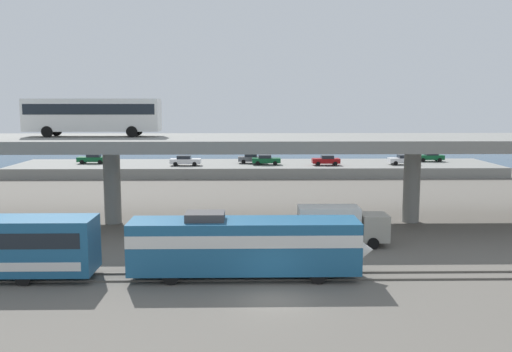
{
  "coord_description": "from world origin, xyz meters",
  "views": [
    {
      "loc": [
        -1.54,
        -29.63,
        10.98
      ],
      "look_at": [
        -0.52,
        24.47,
        3.67
      ],
      "focal_mm": 38.89,
      "sensor_mm": 36.0,
      "label": 1
    }
  ],
  "objects_px": {
    "parked_car_2": "(252,158)",
    "transit_bus_on_overpass": "(93,114)",
    "parked_car_5": "(93,159)",
    "parked_car_0": "(266,160)",
    "parked_car_1": "(403,160)",
    "parked_car_4": "(326,160)",
    "parked_car_3": "(430,157)",
    "parked_car_6": "(185,160)",
    "service_truck_east": "(340,225)",
    "train_locomotive": "(256,243)"
  },
  "relations": [
    {
      "from": "parked_car_2",
      "to": "transit_bus_on_overpass",
      "type": "bearing_deg",
      "value": -113.04
    },
    {
      "from": "parked_car_2",
      "to": "parked_car_5",
      "type": "relative_size",
      "value": 0.97
    },
    {
      "from": "parked_car_0",
      "to": "parked_car_1",
      "type": "height_order",
      "value": "same"
    },
    {
      "from": "parked_car_1",
      "to": "parked_car_4",
      "type": "height_order",
      "value": "same"
    },
    {
      "from": "parked_car_1",
      "to": "parked_car_5",
      "type": "height_order",
      "value": "same"
    },
    {
      "from": "transit_bus_on_overpass",
      "to": "parked_car_2",
      "type": "distance_m",
      "value": 38.28
    },
    {
      "from": "parked_car_3",
      "to": "parked_car_4",
      "type": "distance_m",
      "value": 17.94
    },
    {
      "from": "transit_bus_on_overpass",
      "to": "parked_car_4",
      "type": "distance_m",
      "value": 41.46
    },
    {
      "from": "parked_car_2",
      "to": "parked_car_4",
      "type": "distance_m",
      "value": 11.45
    },
    {
      "from": "parked_car_5",
      "to": "parked_car_4",
      "type": "bearing_deg",
      "value": 175.29
    },
    {
      "from": "parked_car_1",
      "to": "parked_car_6",
      "type": "relative_size",
      "value": 0.94
    },
    {
      "from": "service_truck_east",
      "to": "parked_car_3",
      "type": "relative_size",
      "value": 1.61
    },
    {
      "from": "transit_bus_on_overpass",
      "to": "parked_car_3",
      "type": "distance_m",
      "value": 56.93
    },
    {
      "from": "parked_car_4",
      "to": "service_truck_east",
      "type": "bearing_deg",
      "value": 83.24
    },
    {
      "from": "parked_car_4",
      "to": "parked_car_5",
      "type": "relative_size",
      "value": 0.93
    },
    {
      "from": "parked_car_0",
      "to": "parked_car_2",
      "type": "xyz_separation_m",
      "value": [
        -2.1,
        2.19,
        0.0
      ]
    },
    {
      "from": "parked_car_4",
      "to": "parked_car_6",
      "type": "relative_size",
      "value": 0.9
    },
    {
      "from": "parked_car_1",
      "to": "parked_car_3",
      "type": "xyz_separation_m",
      "value": [
        5.55,
        4.39,
        -0.0
      ]
    },
    {
      "from": "parked_car_1",
      "to": "service_truck_east",
      "type": "bearing_deg",
      "value": 68.15
    },
    {
      "from": "parked_car_2",
      "to": "parked_car_4",
      "type": "xyz_separation_m",
      "value": [
        11.07,
        -2.94,
        -0.0
      ]
    },
    {
      "from": "parked_car_3",
      "to": "parked_car_0",
      "type": "bearing_deg",
      "value": 9.06
    },
    {
      "from": "service_truck_east",
      "to": "parked_car_0",
      "type": "relative_size",
      "value": 1.61
    },
    {
      "from": "train_locomotive",
      "to": "parked_car_3",
      "type": "xyz_separation_m",
      "value": [
        28.65,
        53.24,
        0.09
      ]
    },
    {
      "from": "train_locomotive",
      "to": "parked_car_4",
      "type": "height_order",
      "value": "train_locomotive"
    },
    {
      "from": "train_locomotive",
      "to": "parked_car_5",
      "type": "relative_size",
      "value": 3.45
    },
    {
      "from": "service_truck_east",
      "to": "parked_car_4",
      "type": "xyz_separation_m",
      "value": [
        4.82,
        40.65,
        0.65
      ]
    },
    {
      "from": "service_truck_east",
      "to": "parked_car_3",
      "type": "height_order",
      "value": "service_truck_east"
    },
    {
      "from": "service_truck_east",
      "to": "parked_car_0",
      "type": "bearing_deg",
      "value": 95.72
    },
    {
      "from": "train_locomotive",
      "to": "service_truck_east",
      "type": "relative_size",
      "value": 2.24
    },
    {
      "from": "parked_car_4",
      "to": "parked_car_3",
      "type": "bearing_deg",
      "value": -164.05
    },
    {
      "from": "parked_car_3",
      "to": "parked_car_4",
      "type": "xyz_separation_m",
      "value": [
        -17.25,
        -4.93,
        -0.0
      ]
    },
    {
      "from": "service_truck_east",
      "to": "parked_car_6",
      "type": "height_order",
      "value": "service_truck_east"
    },
    {
      "from": "parked_car_3",
      "to": "parked_car_4",
      "type": "relative_size",
      "value": 1.03
    },
    {
      "from": "service_truck_east",
      "to": "parked_car_1",
      "type": "xyz_separation_m",
      "value": [
        16.52,
        41.19,
        0.65
      ]
    },
    {
      "from": "parked_car_1",
      "to": "parked_car_2",
      "type": "height_order",
      "value": "same"
    },
    {
      "from": "train_locomotive",
      "to": "transit_bus_on_overpass",
      "type": "relative_size",
      "value": 1.27
    },
    {
      "from": "service_truck_east",
      "to": "parked_car_4",
      "type": "relative_size",
      "value": 1.67
    },
    {
      "from": "parked_car_1",
      "to": "parked_car_5",
      "type": "xyz_separation_m",
      "value": [
        -47.18,
        2.39,
        -0.0
      ]
    },
    {
      "from": "train_locomotive",
      "to": "parked_car_2",
      "type": "height_order",
      "value": "train_locomotive"
    },
    {
      "from": "parked_car_3",
      "to": "parked_car_1",
      "type": "bearing_deg",
      "value": 38.34
    },
    {
      "from": "parked_car_4",
      "to": "parked_car_6",
      "type": "distance_m",
      "value": 20.98
    },
    {
      "from": "parked_car_1",
      "to": "parked_car_2",
      "type": "xyz_separation_m",
      "value": [
        -22.77,
        2.4,
        -0.0
      ]
    },
    {
      "from": "transit_bus_on_overpass",
      "to": "parked_car_6",
      "type": "relative_size",
      "value": 2.66
    },
    {
      "from": "train_locomotive",
      "to": "parked_car_6",
      "type": "relative_size",
      "value": 3.37
    },
    {
      "from": "parked_car_1",
      "to": "parked_car_2",
      "type": "bearing_deg",
      "value": -6.02
    },
    {
      "from": "service_truck_east",
      "to": "parked_car_5",
      "type": "height_order",
      "value": "service_truck_east"
    },
    {
      "from": "transit_bus_on_overpass",
      "to": "parked_car_4",
      "type": "height_order",
      "value": "transit_bus_on_overpass"
    },
    {
      "from": "transit_bus_on_overpass",
      "to": "parked_car_5",
      "type": "distance_m",
      "value": 36.65
    },
    {
      "from": "train_locomotive",
      "to": "parked_car_1",
      "type": "relative_size",
      "value": 3.59
    },
    {
      "from": "parked_car_2",
      "to": "parked_car_4",
      "type": "height_order",
      "value": "same"
    }
  ]
}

